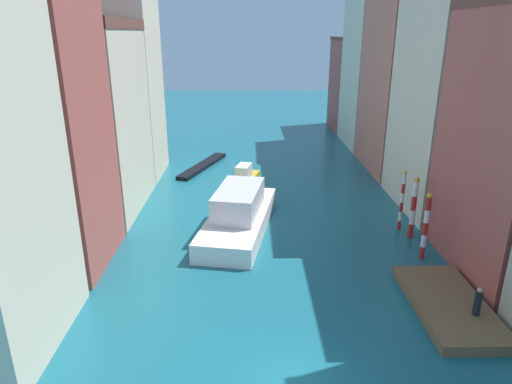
# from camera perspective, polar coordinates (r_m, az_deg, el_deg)

# --- Properties ---
(ground_plane) EXTENTS (154.00, 154.00, 0.00)m
(ground_plane) POSITION_cam_1_polar(r_m,az_deg,el_deg) (41.45, 1.65, 0.16)
(ground_plane) COLOR #196070
(building_left_1) EXTENTS (6.41, 7.49, 19.79)m
(building_left_1) POSITION_cam_1_polar(r_m,az_deg,el_deg) (28.83, -26.07, 9.93)
(building_left_1) COLOR #B25147
(building_left_1) RESTS_ON ground
(building_left_2) EXTENTS (6.41, 10.98, 14.80)m
(building_left_2) POSITION_cam_1_polar(r_m,az_deg,el_deg) (37.84, -19.74, 8.77)
(building_left_2) COLOR beige
(building_left_2) RESTS_ON ground
(building_left_3) EXTENTS (6.41, 7.51, 19.98)m
(building_left_3) POSITION_cam_1_polar(r_m,az_deg,el_deg) (46.29, -16.54, 14.14)
(building_left_3) COLOR beige
(building_left_3) RESTS_ON ground
(building_right_2) EXTENTS (6.41, 10.41, 19.10)m
(building_right_2) POSITION_cam_1_polar(r_m,az_deg,el_deg) (38.70, 23.56, 11.76)
(building_right_2) COLOR beige
(building_right_2) RESTS_ON ground
(building_right_3) EXTENTS (6.41, 11.42, 19.52)m
(building_right_3) POSITION_cam_1_polar(r_m,az_deg,el_deg) (48.99, 18.34, 13.95)
(building_right_3) COLOR #C6705B
(building_right_3) RESTS_ON ground
(building_right_4) EXTENTS (6.41, 10.77, 20.26)m
(building_right_4) POSITION_cam_1_polar(r_m,az_deg,el_deg) (59.68, 14.89, 15.47)
(building_right_4) COLOR beige
(building_right_4) RESTS_ON ground
(building_right_5) EXTENTS (6.41, 9.06, 13.27)m
(building_right_5) POSITION_cam_1_polar(r_m,az_deg,el_deg) (69.62, 12.45, 13.27)
(building_right_5) COLOR #B25147
(building_right_5) RESTS_ON ground
(waterfront_dock) EXTENTS (3.63, 7.41, 0.56)m
(waterfront_dock) POSITION_cam_1_polar(r_m,az_deg,el_deg) (26.34, 23.26, -13.03)
(waterfront_dock) COLOR brown
(waterfront_dock) RESTS_ON ground
(person_on_dock) EXTENTS (0.36, 0.36, 1.51)m
(person_on_dock) POSITION_cam_1_polar(r_m,az_deg,el_deg) (25.22, 26.34, -12.45)
(person_on_dock) COLOR black
(person_on_dock) RESTS_ON waterfront_dock
(mooring_pole_0) EXTENTS (0.37, 0.37, 4.51)m
(mooring_pole_0) POSITION_cam_1_polar(r_m,az_deg,el_deg) (30.31, 20.76, -4.00)
(mooring_pole_0) COLOR red
(mooring_pole_0) RESTS_ON ground
(mooring_pole_1) EXTENTS (0.39, 0.39, 4.50)m
(mooring_pole_1) POSITION_cam_1_polar(r_m,az_deg,el_deg) (33.16, 19.38, -1.81)
(mooring_pole_1) COLOR red
(mooring_pole_1) RESTS_ON ground
(mooring_pole_2) EXTENTS (0.28, 0.28, 4.56)m
(mooring_pole_2) POSITION_cam_1_polar(r_m,az_deg,el_deg) (34.20, 18.06, -0.99)
(mooring_pole_2) COLOR red
(mooring_pole_2) RESTS_ON ground
(vaporetto_white) EXTENTS (5.98, 12.13, 3.25)m
(vaporetto_white) POSITION_cam_1_polar(r_m,az_deg,el_deg) (32.91, -2.20, -2.84)
(vaporetto_white) COLOR white
(vaporetto_white) RESTS_ON ground
(gondola_black) EXTENTS (4.54, 9.79, 0.40)m
(gondola_black) POSITION_cam_1_polar(r_m,az_deg,el_deg) (48.96, -6.77, 3.35)
(gondola_black) COLOR black
(gondola_black) RESTS_ON ground
(motorboat_0) EXTENTS (3.22, 6.16, 2.13)m
(motorboat_0) POSITION_cam_1_polar(r_m,az_deg,el_deg) (42.32, -1.57, 1.58)
(motorboat_0) COLOR gold
(motorboat_0) RESTS_ON ground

